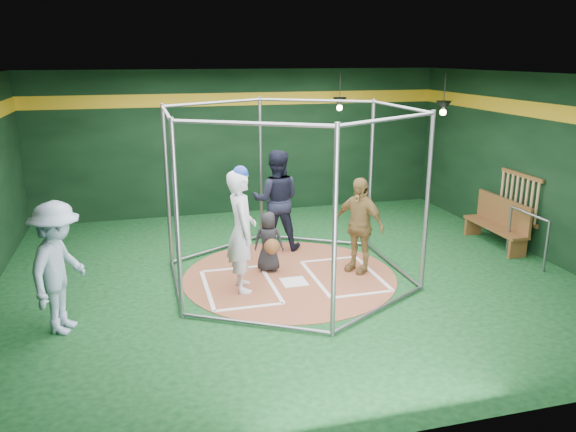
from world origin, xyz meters
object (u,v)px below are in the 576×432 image
object	(u,v)px
umpire	(276,200)
visitor_leopard	(359,225)
dugout_bench	(499,221)
batter_figure	(242,230)

from	to	relation	value
umpire	visitor_leopard	bearing A→B (deg)	141.27
umpire	dugout_bench	size ratio (longest dim) A/B	1.18
umpire	dugout_bench	bearing A→B (deg)	-176.56
dugout_bench	umpire	bearing A→B (deg)	167.65
batter_figure	visitor_leopard	distance (m)	2.21
batter_figure	dugout_bench	xyz separation A→B (m)	(5.54, 0.90, -0.54)
visitor_leopard	umpire	xyz separation A→B (m)	(-1.13, 1.59, 0.14)
visitor_leopard	dugout_bench	xyz separation A→B (m)	(3.35, 0.61, -0.37)
batter_figure	umpire	size ratio (longest dim) A/B	1.05
visitor_leopard	umpire	bearing A→B (deg)	179.43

